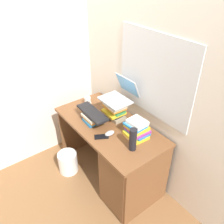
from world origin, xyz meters
TOP-DOWN VIEW (x-y plane):
  - ground_plane at (0.00, 0.00)m, footprint 6.00×6.00m
  - wall_back at (0.00, 0.36)m, footprint 6.00×0.06m
  - wall_left at (-0.87, 0.00)m, footprint 0.05×6.00m
  - desk at (0.31, -0.02)m, footprint 1.26×0.63m
  - book_stack_tall at (-0.05, 0.12)m, footprint 0.24×0.20m
  - book_stack_keyboard_riser at (-0.14, -0.10)m, footprint 0.21×0.19m
  - book_stack_side at (0.30, 0.11)m, footprint 0.24×0.21m
  - laptop at (-0.05, 0.19)m, footprint 0.31×0.33m
  - keyboard at (-0.14, -0.11)m, footprint 0.42×0.16m
  - computer_mouse at (0.14, -0.09)m, footprint 0.06×0.10m
  - mug at (-0.46, 0.04)m, footprint 0.11×0.07m
  - water_bottle at (0.43, -0.05)m, footprint 0.07×0.07m
  - cell_phone at (0.12, -0.18)m, footprint 0.13×0.15m
  - wastebasket at (-0.34, -0.37)m, footprint 0.23×0.23m

SIDE VIEW (x-z plane):
  - ground_plane at x=0.00m, z-range 0.00..0.00m
  - wastebasket at x=-0.34m, z-range 0.00..0.27m
  - desk at x=0.31m, z-range 0.03..0.77m
  - cell_phone at x=0.12m, z-range 0.74..0.75m
  - computer_mouse at x=0.14m, z-range 0.74..0.77m
  - mug at x=-0.46m, z-range 0.74..0.83m
  - book_stack_keyboard_riser at x=-0.14m, z-range 0.74..0.84m
  - book_stack_side at x=0.30m, z-range 0.73..0.90m
  - book_stack_tall at x=-0.05m, z-range 0.74..0.95m
  - water_bottle at x=0.43m, z-range 0.74..0.96m
  - keyboard at x=-0.14m, z-range 0.84..0.86m
  - laptop at x=-0.05m, z-range 0.89..1.12m
  - wall_back at x=0.00m, z-range 0.00..2.60m
  - wall_left at x=-0.87m, z-range 0.00..2.60m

